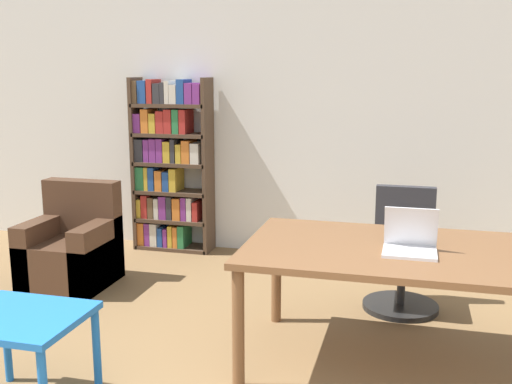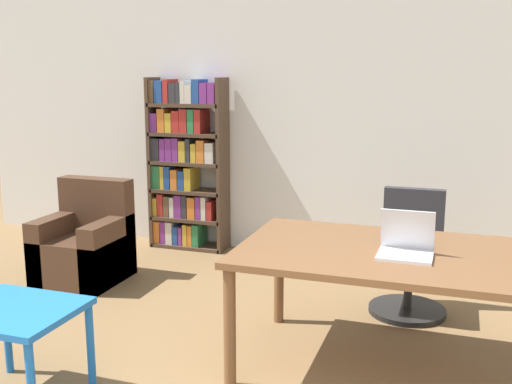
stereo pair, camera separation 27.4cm
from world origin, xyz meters
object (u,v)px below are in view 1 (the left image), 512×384
Objects in this scene: desk at (402,261)px; laptop at (410,243)px; bookshelf at (169,165)px; side_table_blue at (20,329)px; office_chair at (403,257)px; armchair at (72,251)px.

laptop reaches higher than desk.
bookshelf reaches higher than laptop.
desk reaches higher than side_table_blue.
office_chair is at bearing 92.37° from laptop.
armchair reaches higher than side_table_blue.
desk is 0.15m from laptop.
laptop is 0.33× the size of office_chair.
armchair is at bearing -108.98° from bookshelf.
desk is 2.04× the size of office_chair.
laptop is at bearing -61.59° from desk.
armchair is 1.36m from bookshelf.
desk is at bearing -89.61° from office_chair.
armchair is at bearing 162.28° from laptop.
bookshelf reaches higher than office_chair.
bookshelf reaches higher than desk.
laptop is 0.35× the size of armchair.
office_chair is (-0.01, 1.00, -0.29)m from desk.
laptop is 0.18× the size of bookshelf.
office_chair is at bearing 46.69° from side_table_blue.
laptop is 2.93m from armchair.
armchair is (-0.82, 1.80, -0.17)m from side_table_blue.
armchair is at bearing 163.39° from desk.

